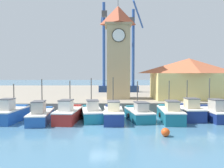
{
  "coord_description": "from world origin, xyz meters",
  "views": [
    {
      "loc": [
        0.31,
        -19.16,
        4.83
      ],
      "look_at": [
        0.93,
        8.68,
        3.5
      ],
      "focal_mm": 35.0,
      "sensor_mm": 36.0,
      "label": 1
    }
  ],
  "objects_px": {
    "fishing_boat_left_outer": "(11,113)",
    "fishing_boat_mid_left": "(68,114)",
    "fishing_boat_right_outer": "(170,114)",
    "port_crane_near": "(104,58)",
    "fishing_boat_mid_right": "(113,114)",
    "fishing_boat_left_inner": "(41,115)",
    "fishing_boat_center": "(92,113)",
    "port_crane_far": "(133,60)",
    "clock_tower": "(118,50)",
    "mooring_buoy": "(165,132)",
    "warehouse_right": "(189,78)",
    "fishing_boat_end_right": "(212,113)",
    "fishing_boat_right_inner": "(139,113)",
    "fishing_boat_far_right": "(189,112)"
  },
  "relations": [
    {
      "from": "fishing_boat_mid_left",
      "to": "warehouse_right",
      "type": "relative_size",
      "value": 0.5
    },
    {
      "from": "fishing_boat_left_inner",
      "to": "fishing_boat_right_outer",
      "type": "xyz_separation_m",
      "value": [
        12.99,
        0.2,
        0.05
      ]
    },
    {
      "from": "clock_tower",
      "to": "warehouse_right",
      "type": "height_order",
      "value": "clock_tower"
    },
    {
      "from": "fishing_boat_right_inner",
      "to": "mooring_buoy",
      "type": "height_order",
      "value": "fishing_boat_right_inner"
    },
    {
      "from": "fishing_boat_left_outer",
      "to": "fishing_boat_mid_left",
      "type": "height_order",
      "value": "fishing_boat_mid_left"
    },
    {
      "from": "fishing_boat_end_right",
      "to": "port_crane_near",
      "type": "height_order",
      "value": "port_crane_near"
    },
    {
      "from": "fishing_boat_center",
      "to": "port_crane_far",
      "type": "distance_m",
      "value": 22.01
    },
    {
      "from": "fishing_boat_left_inner",
      "to": "fishing_boat_right_inner",
      "type": "relative_size",
      "value": 1.06
    },
    {
      "from": "fishing_boat_end_right",
      "to": "fishing_boat_far_right",
      "type": "bearing_deg",
      "value": 173.52
    },
    {
      "from": "fishing_boat_left_outer",
      "to": "mooring_buoy",
      "type": "xyz_separation_m",
      "value": [
        14.14,
        -5.48,
        -0.5
      ]
    },
    {
      "from": "fishing_boat_left_outer",
      "to": "fishing_boat_right_inner",
      "type": "height_order",
      "value": "fishing_boat_right_inner"
    },
    {
      "from": "fishing_boat_left_outer",
      "to": "clock_tower",
      "type": "distance_m",
      "value": 16.3
    },
    {
      "from": "fishing_boat_center",
      "to": "fishing_boat_far_right",
      "type": "height_order",
      "value": "fishing_boat_center"
    },
    {
      "from": "fishing_boat_right_inner",
      "to": "fishing_boat_right_outer",
      "type": "xyz_separation_m",
      "value": [
        3.08,
        -0.63,
        0.09
      ]
    },
    {
      "from": "fishing_boat_right_inner",
      "to": "warehouse_right",
      "type": "xyz_separation_m",
      "value": [
        8.12,
        7.82,
        3.51
      ]
    },
    {
      "from": "fishing_boat_end_right",
      "to": "clock_tower",
      "type": "bearing_deg",
      "value": 137.29
    },
    {
      "from": "fishing_boat_end_right",
      "to": "fishing_boat_center",
      "type": "bearing_deg",
      "value": 179.48
    },
    {
      "from": "fishing_boat_left_inner",
      "to": "mooring_buoy",
      "type": "relative_size",
      "value": 8.07
    },
    {
      "from": "fishing_boat_right_outer",
      "to": "mooring_buoy",
      "type": "xyz_separation_m",
      "value": [
        -1.91,
        -5.33,
        -0.45
      ]
    },
    {
      "from": "fishing_boat_left_outer",
      "to": "fishing_boat_right_outer",
      "type": "distance_m",
      "value": 16.05
    },
    {
      "from": "port_crane_near",
      "to": "warehouse_right",
      "type": "bearing_deg",
      "value": -44.77
    },
    {
      "from": "fishing_boat_mid_left",
      "to": "port_crane_near",
      "type": "relative_size",
      "value": 0.3
    },
    {
      "from": "fishing_boat_right_inner",
      "to": "fishing_boat_end_right",
      "type": "xyz_separation_m",
      "value": [
        7.73,
        0.01,
        0.06
      ]
    },
    {
      "from": "fishing_boat_right_inner",
      "to": "port_crane_near",
      "type": "distance_m",
      "value": 21.39
    },
    {
      "from": "fishing_boat_left_outer",
      "to": "fishing_boat_end_right",
      "type": "xyz_separation_m",
      "value": [
        20.7,
        0.49,
        -0.08
      ]
    },
    {
      "from": "fishing_boat_center",
      "to": "clock_tower",
      "type": "xyz_separation_m",
      "value": [
        3.14,
        8.65,
        7.47
      ]
    },
    {
      "from": "fishing_boat_far_right",
      "to": "port_crane_near",
      "type": "xyz_separation_m",
      "value": [
        -9.27,
        19.5,
        6.97
      ]
    },
    {
      "from": "fishing_boat_right_outer",
      "to": "port_crane_near",
      "type": "height_order",
      "value": "port_crane_near"
    },
    {
      "from": "fishing_boat_mid_left",
      "to": "fishing_boat_right_outer",
      "type": "distance_m",
      "value": 10.31
    },
    {
      "from": "fishing_boat_mid_right",
      "to": "fishing_boat_right_outer",
      "type": "xyz_separation_m",
      "value": [
        5.79,
        0.18,
        -0.01
      ]
    },
    {
      "from": "fishing_boat_far_right",
      "to": "port_crane_near",
      "type": "relative_size",
      "value": 0.25
    },
    {
      "from": "fishing_boat_right_outer",
      "to": "fishing_boat_end_right",
      "type": "relative_size",
      "value": 1.03
    },
    {
      "from": "fishing_boat_right_outer",
      "to": "port_crane_far",
      "type": "relative_size",
      "value": 0.3
    },
    {
      "from": "fishing_boat_mid_right",
      "to": "warehouse_right",
      "type": "bearing_deg",
      "value": 38.59
    },
    {
      "from": "clock_tower",
      "to": "fishing_boat_left_outer",
      "type": "bearing_deg",
      "value": -140.47
    },
    {
      "from": "warehouse_right",
      "to": "mooring_buoy",
      "type": "height_order",
      "value": "warehouse_right"
    },
    {
      "from": "fishing_boat_left_inner",
      "to": "clock_tower",
      "type": "xyz_separation_m",
      "value": [
        8.14,
        9.61,
        7.48
      ]
    },
    {
      "from": "fishing_boat_mid_right",
      "to": "port_crane_far",
      "type": "bearing_deg",
      "value": 77.79
    },
    {
      "from": "fishing_boat_mid_right",
      "to": "port_crane_near",
      "type": "xyz_separation_m",
      "value": [
        -1.24,
        20.6,
        7.0
      ]
    },
    {
      "from": "clock_tower",
      "to": "mooring_buoy",
      "type": "bearing_deg",
      "value": -78.72
    },
    {
      "from": "fishing_boat_left_outer",
      "to": "fishing_boat_left_inner",
      "type": "distance_m",
      "value": 3.09
    },
    {
      "from": "fishing_boat_mid_right",
      "to": "fishing_boat_far_right",
      "type": "xyz_separation_m",
      "value": [
        8.03,
        1.1,
        0.03
      ]
    },
    {
      "from": "fishing_boat_far_right",
      "to": "fishing_boat_end_right",
      "type": "distance_m",
      "value": 2.42
    },
    {
      "from": "fishing_boat_mid_right",
      "to": "fishing_boat_left_inner",
      "type": "bearing_deg",
      "value": -179.83
    },
    {
      "from": "fishing_boat_mid_left",
      "to": "fishing_boat_far_right",
      "type": "height_order",
      "value": "fishing_boat_far_right"
    },
    {
      "from": "clock_tower",
      "to": "fishing_boat_left_inner",
      "type": "bearing_deg",
      "value": -130.28
    },
    {
      "from": "clock_tower",
      "to": "fishing_boat_center",
      "type": "bearing_deg",
      "value": -109.98
    },
    {
      "from": "fishing_boat_right_inner",
      "to": "fishing_boat_right_outer",
      "type": "height_order",
      "value": "fishing_boat_right_outer"
    },
    {
      "from": "fishing_boat_left_outer",
      "to": "port_crane_far",
      "type": "relative_size",
      "value": 0.26
    },
    {
      "from": "fishing_boat_left_outer",
      "to": "mooring_buoy",
      "type": "height_order",
      "value": "fishing_boat_left_outer"
    }
  ]
}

